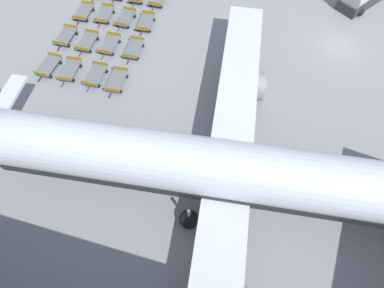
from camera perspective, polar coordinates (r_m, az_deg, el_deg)
ground_plane at (r=35.89m, az=26.22°, el=16.25°), size 500.00×500.00×0.00m
airplane at (r=20.42m, az=9.67°, el=-5.47°), size 36.61×42.51×13.94m
baggage_dolly_row_near_col_b at (r=38.01m, az=-19.90°, el=22.55°), size 3.47×1.74×0.92m
baggage_dolly_row_near_col_c at (r=35.49m, az=-22.88°, el=18.37°), size 3.45×1.68×0.92m
baggage_dolly_row_near_col_d at (r=32.96m, az=-25.64°, el=13.25°), size 3.44×1.64×0.92m
baggage_dolly_row_mid_a_col_b at (r=37.02m, az=-16.30°, el=22.60°), size 3.48×1.75×0.92m
baggage_dolly_row_mid_a_col_c at (r=34.11m, az=-19.32°, el=17.91°), size 3.44×1.65×0.92m
baggage_dolly_row_mid_a_col_d at (r=31.77m, az=-22.27°, el=12.90°), size 3.48×1.77×0.92m
baggage_dolly_row_mid_b_col_b at (r=35.97m, az=-12.57°, el=22.33°), size 3.44×1.64×0.92m
baggage_dolly_row_mid_b_col_c at (r=33.15m, az=-15.44°, el=17.80°), size 3.44×1.63×0.92m
baggage_dolly_row_mid_b_col_d at (r=30.47m, az=-17.89°, el=12.36°), size 3.44×1.65×0.92m
baggage_dolly_row_far_col_b at (r=35.07m, az=-8.82°, el=21.94°), size 3.48×1.78×0.92m
baggage_dolly_row_far_col_c at (r=32.14m, az=-11.05°, el=17.36°), size 3.47×1.73×0.92m
baggage_dolly_row_far_col_d at (r=29.46m, az=-14.18°, el=11.61°), size 3.47×1.74×0.92m
stand_guidance_stripe at (r=24.89m, az=-11.90°, el=-2.97°), size 4.16×35.33×0.01m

